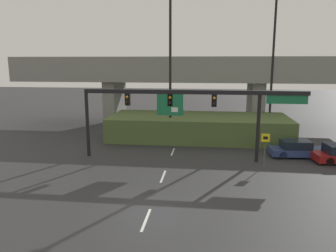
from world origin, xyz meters
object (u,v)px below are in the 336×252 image
object	(u,v)px
speed_limit_sign	(265,145)
signal_gantry	(186,103)
parked_sedan_near_right	(297,149)
highway_light_pole_far	(170,44)
highway_light_pole_near	(273,56)

from	to	relation	value
speed_limit_sign	signal_gantry	bearing A→B (deg)	166.89
signal_gantry	parked_sedan_near_right	size ratio (longest dim) A/B	3.85
signal_gantry	highway_light_pole_far	world-z (taller)	highway_light_pole_far
speed_limit_sign	highway_light_pole_near	distance (m)	13.87
speed_limit_sign	parked_sedan_near_right	world-z (taller)	speed_limit_sign
highway_light_pole_near	parked_sedan_near_right	xyz separation A→B (m)	(0.70, -8.78, -7.60)
highway_light_pole_far	highway_light_pole_near	bearing A→B (deg)	23.20
signal_gantry	highway_light_pole_far	distance (m)	8.08
speed_limit_sign	highway_light_pole_near	xyz separation A→B (m)	(2.43, 11.99, 6.54)
signal_gantry	highway_light_pole_near	world-z (taller)	highway_light_pole_near
highway_light_pole_near	parked_sedan_near_right	size ratio (longest dim) A/B	3.48
highway_light_pole_far	parked_sedan_near_right	distance (m)	14.67
speed_limit_sign	highway_light_pole_far	world-z (taller)	highway_light_pole_far
highway_light_pole_far	parked_sedan_near_right	world-z (taller)	highway_light_pole_far
signal_gantry	speed_limit_sign	bearing A→B (deg)	-13.11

